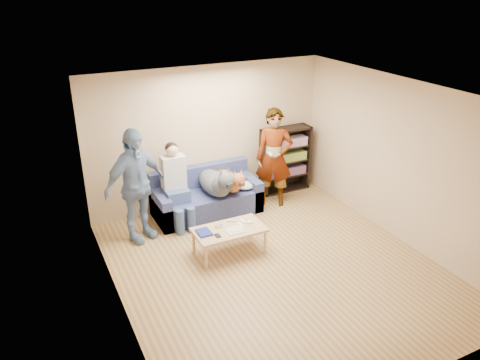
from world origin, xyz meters
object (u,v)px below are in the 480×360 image
dog_gray (216,183)px  dog_tan (230,181)px  person_standing_right (274,158)px  bookshelf (285,158)px  notebook_blue (204,232)px  coffee_table (229,231)px  person_standing_left (135,186)px  person_seated (176,182)px  sofa (206,198)px  camera_silver (219,226)px

dog_gray → dog_tan: size_ratio=1.10×
person_standing_right → bookshelf: person_standing_right is taller
notebook_blue → coffee_table: (0.40, -0.05, -0.06)m
person_standing_left → person_seated: (0.74, 0.24, -0.17)m
sofa → person_seated: bearing=-167.9°
person_seated → dog_tan: person_seated is taller
camera_silver → notebook_blue: bearing=-166.0°
person_standing_right → person_standing_left: (-2.62, -0.15, 0.02)m
person_standing_right → sofa: size_ratio=0.97×
dog_gray → dog_tan: bearing=8.9°
person_standing_right → dog_gray: (-1.16, -0.01, -0.27)m
person_standing_right → dog_gray: person_standing_right is taller
dog_gray → bookshelf: bookshelf is taller
camera_silver → person_seated: 1.25m
dog_tan → person_standing_left: bearing=-174.0°
person_standing_left → dog_tan: 1.77m
person_seated → sofa: bearing=12.1°
person_standing_left → sofa: person_standing_left is taller
sofa → dog_gray: (0.12, -0.22, 0.38)m
camera_silver → person_standing_left: bearing=137.7°
notebook_blue → sofa: size_ratio=0.14×
dog_tan → coffee_table: (-0.59, -1.24, -0.25)m
notebook_blue → dog_tan: dog_tan is taller
notebook_blue → bookshelf: bookshelf is taller
sofa → person_seated: size_ratio=1.29×
camera_silver → dog_gray: (0.43, 1.07, 0.21)m
person_standing_right → person_standing_left: person_standing_left is taller
dog_gray → camera_silver: bearing=-111.9°
dog_gray → coffee_table: size_ratio=1.15×
person_standing_right → bookshelf: (0.52, 0.45, -0.24)m
coffee_table → dog_gray: bearing=75.4°
dog_gray → bookshelf: 1.74m
dog_gray → bookshelf: size_ratio=0.97×
person_standing_right → sofa: bearing=-157.5°
sofa → person_seated: 0.78m
person_standing_right → notebook_blue: (-1.88, -1.15, -0.49)m
camera_silver → dog_tan: bearing=57.6°
bookshelf → coffee_table: bearing=-140.4°
coffee_table → bookshelf: size_ratio=0.85×
camera_silver → dog_tan: size_ratio=0.10×
person_standing_left → notebook_blue: bearing=-75.2°
camera_silver → coffee_table: 0.18m
notebook_blue → camera_silver: bearing=14.0°
camera_silver → sofa: bearing=76.5°
camera_silver → coffee_table: (0.12, -0.12, -0.07)m
person_standing_left → dog_tan: bearing=-15.7°
notebook_blue → dog_gray: size_ratio=0.21×
person_seated → bookshelf: bearing=8.6°
person_standing_left → dog_gray: 1.49m
person_standing_left → coffee_table: person_standing_left is taller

